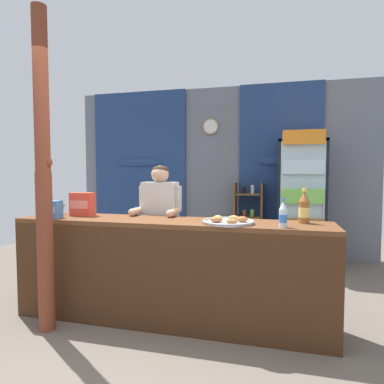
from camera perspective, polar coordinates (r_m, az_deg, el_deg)
ground_plane at (r=4.20m, az=-0.22°, el=-16.47°), size 8.26×8.26×0.00m
back_wall_curtained at (r=5.87m, az=4.07°, el=4.00°), size 5.20×0.22×2.89m
stall_counter at (r=3.12m, az=-4.60°, el=-12.08°), size 3.00×0.54×0.98m
timber_post at (r=3.21m, az=-24.22°, el=2.07°), size 0.16×0.14×2.86m
drink_fridge at (r=5.25m, az=18.26°, el=-0.28°), size 0.69×0.76×2.02m
bottle_shelf_rack at (r=5.57m, az=9.65°, el=-4.63°), size 0.48×0.28×1.25m
plastic_lawn_chair at (r=5.40m, az=-7.65°, el=-6.57°), size 0.58×0.58×0.86m
shopkeeper at (r=3.63m, az=-5.53°, el=-4.31°), size 0.49×0.42×1.50m
soda_bottle_iced_tea at (r=3.10m, az=18.76°, el=-2.66°), size 0.10×0.10×0.31m
soda_bottle_water at (r=2.81m, az=15.41°, el=-3.85°), size 0.07×0.07×0.24m
snack_box_biscuit at (r=3.55m, az=-23.06°, el=-2.74°), size 0.18×0.12×0.17m
snack_box_crackers at (r=3.62m, az=-18.35°, el=-1.99°), size 0.23×0.14×0.24m
pastry_tray at (r=2.94m, az=6.24°, el=-5.03°), size 0.45×0.45×0.07m
banana_bunch at (r=3.88m, az=-22.69°, el=-2.58°), size 0.29×0.06×0.16m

